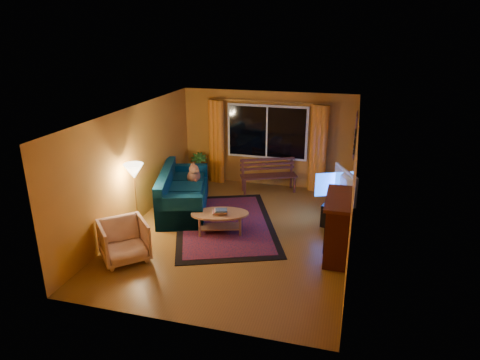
% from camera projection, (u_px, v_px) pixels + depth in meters
% --- Properties ---
extents(floor, '(4.50, 6.00, 0.02)m').
position_uv_depth(floor, '(236.00, 233.00, 8.90)').
color(floor, brown).
rests_on(floor, ground).
extents(ceiling, '(4.50, 6.00, 0.02)m').
position_uv_depth(ceiling, '(236.00, 112.00, 8.04)').
color(ceiling, white).
rests_on(ceiling, ground).
extents(wall_back, '(4.50, 0.02, 2.50)m').
position_uv_depth(wall_back, '(267.00, 139.00, 11.20)').
color(wall_back, '#C37E2B').
rests_on(wall_back, ground).
extents(wall_left, '(0.02, 6.00, 2.50)m').
position_uv_depth(wall_left, '(133.00, 166.00, 9.03)').
color(wall_left, '#C37E2B').
rests_on(wall_left, ground).
extents(wall_right, '(0.02, 6.00, 2.50)m').
position_uv_depth(wall_right, '(353.00, 186.00, 7.91)').
color(wall_right, '#C37E2B').
rests_on(wall_right, ground).
extents(window, '(2.00, 0.02, 1.30)m').
position_uv_depth(window, '(267.00, 132.00, 11.08)').
color(window, black).
rests_on(window, wall_back).
extents(curtain_rod, '(3.20, 0.03, 0.03)m').
position_uv_depth(curtain_rod, '(267.00, 102.00, 10.76)').
color(curtain_rod, '#BF8C3F').
rests_on(curtain_rod, wall_back).
extents(curtain_left, '(0.36, 0.36, 2.24)m').
position_uv_depth(curtain_left, '(217.00, 142.00, 11.46)').
color(curtain_left, orange).
rests_on(curtain_left, ground).
extents(curtain_right, '(0.36, 0.36, 2.24)m').
position_uv_depth(curtain_right, '(318.00, 149.00, 10.79)').
color(curtain_right, orange).
rests_on(curtain_right, ground).
extents(bench, '(1.47, 0.97, 0.43)m').
position_uv_depth(bench, '(268.00, 184.00, 11.01)').
color(bench, '#451F18').
rests_on(bench, ground).
extents(potted_plant, '(0.59, 0.59, 0.82)m').
position_uv_depth(potted_plant, '(199.00, 168.00, 11.59)').
color(potted_plant, '#235B1E').
rests_on(potted_plant, ground).
extents(sofa, '(1.64, 2.53, 0.95)m').
position_uv_depth(sofa, '(184.00, 190.00, 9.85)').
color(sofa, '#052943').
rests_on(sofa, ground).
extents(dog, '(0.42, 0.54, 0.53)m').
position_uv_depth(dog, '(194.00, 173.00, 10.23)').
color(dog, '#9A5D41').
rests_on(dog, sofa).
extents(armchair, '(1.10, 1.09, 0.82)m').
position_uv_depth(armchair, '(124.00, 239.00, 7.73)').
color(armchair, '#DFAD9A').
rests_on(armchair, ground).
extents(floor_lamp, '(0.31, 0.31, 1.47)m').
position_uv_depth(floor_lamp, '(136.00, 199.00, 8.69)').
color(floor_lamp, '#BF8C3F').
rests_on(floor_lamp, ground).
extents(rug, '(3.10, 3.77, 0.02)m').
position_uv_depth(rug, '(225.00, 224.00, 9.24)').
color(rug, maroon).
rests_on(rug, ground).
extents(coffee_table, '(1.50, 1.50, 0.43)m').
position_uv_depth(coffee_table, '(220.00, 222.00, 8.83)').
color(coffee_table, '#AC7A54').
rests_on(coffee_table, ground).
extents(tv_console, '(0.68, 1.24, 0.49)m').
position_uv_depth(tv_console, '(338.00, 209.00, 9.42)').
color(tv_console, black).
rests_on(tv_console, ground).
extents(television, '(0.60, 1.10, 0.66)m').
position_uv_depth(television, '(340.00, 184.00, 9.23)').
color(television, black).
rests_on(television, tv_console).
extents(fireplace, '(0.40, 1.20, 1.10)m').
position_uv_depth(fireplace, '(338.00, 228.00, 7.84)').
color(fireplace, maroon).
rests_on(fireplace, ground).
extents(mirror_cluster, '(0.06, 0.60, 0.56)m').
position_uv_depth(mirror_cluster, '(355.00, 140.00, 8.92)').
color(mirror_cluster, black).
rests_on(mirror_cluster, wall_right).
extents(painting, '(0.04, 0.76, 0.96)m').
position_uv_depth(painting, '(355.00, 134.00, 10.01)').
color(painting, orange).
rests_on(painting, wall_right).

